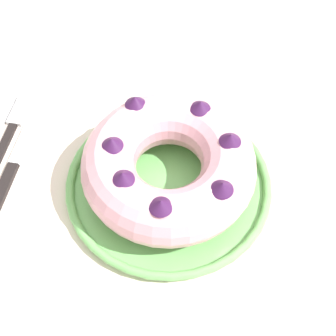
{
  "coord_description": "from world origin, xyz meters",
  "views": [
    {
      "loc": [
        0.09,
        -0.35,
        1.31
      ],
      "look_at": [
        0.03,
        -0.0,
        0.79
      ],
      "focal_mm": 50.0,
      "sensor_mm": 36.0,
      "label": 1
    }
  ],
  "objects": [
    {
      "name": "bundt_cake",
      "position": [
        0.03,
        -0.0,
        0.79
      ],
      "size": [
        0.24,
        0.24,
        0.09
      ],
      "color": "#E09EAD",
      "rests_on": "serving_dish"
    },
    {
      "name": "ground_plane",
      "position": [
        0.0,
        0.0,
        0.0
      ],
      "size": [
        8.0,
        8.0,
        0.0
      ],
      "primitive_type": "plane",
      "color": "gray"
    },
    {
      "name": "dining_table",
      "position": [
        0.0,
        0.0,
        0.65
      ],
      "size": [
        1.11,
        1.29,
        0.74
      ],
      "color": "beige",
      "rests_on": "ground_plane"
    },
    {
      "name": "fork",
      "position": [
        -0.23,
        0.04,
        0.74
      ],
      "size": [
        0.02,
        0.21,
        0.01
      ],
      "rotation": [
        0.0,
        0.0,
        0.04
      ],
      "color": "black",
      "rests_on": "dining_table"
    },
    {
      "name": "cake_knife",
      "position": [
        -0.2,
        -0.01,
        0.74
      ],
      "size": [
        0.02,
        0.19,
        0.01
      ],
      "rotation": [
        0.0,
        0.0,
        0.1
      ],
      "color": "black",
      "rests_on": "dining_table"
    },
    {
      "name": "serving_dish",
      "position": [
        0.03,
        -0.0,
        0.75
      ],
      "size": [
        0.29,
        0.29,
        0.02
      ],
      "color": "#6BB760",
      "rests_on": "dining_table"
    }
  ]
}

